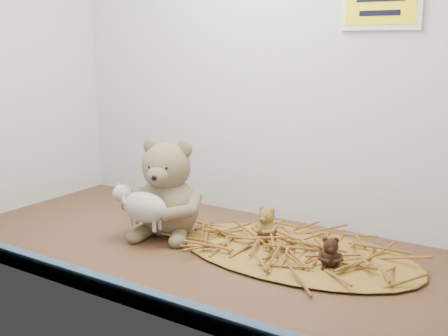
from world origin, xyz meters
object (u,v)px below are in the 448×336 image
Objects in this scene: mini_teddy_tan at (266,222)px; toy_lamb at (145,207)px; main_teddy at (168,187)px; mini_teddy_brown at (330,251)px.

toy_lamb is at bearing -144.46° from mini_teddy_tan.
main_teddy reaches higher than mini_teddy_tan.
toy_lamb is 2.40× the size of mini_teddy_brown.
toy_lamb reaches higher than mini_teddy_tan.
mini_teddy_tan is at bearing 129.89° from mini_teddy_brown.
mini_teddy_brown is (19.17, -7.84, -0.62)cm from mini_teddy_tan.
mini_teddy_tan is at bearing 2.66° from main_teddy.
mini_teddy_tan is (22.64, 16.61, -4.00)cm from toy_lamb.
main_teddy is 8.90cm from toy_lamb.
mini_teddy_brown is (41.81, 8.77, -4.61)cm from toy_lamb.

